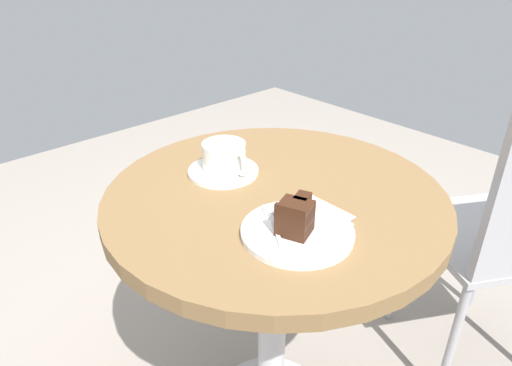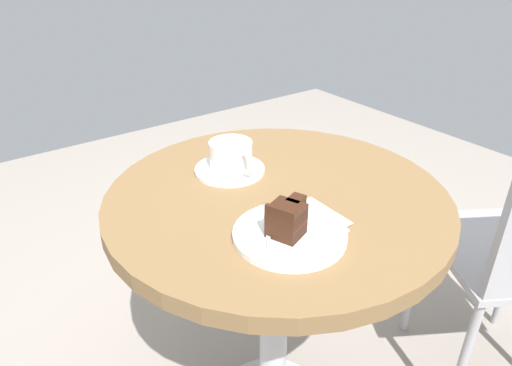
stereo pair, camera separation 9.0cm
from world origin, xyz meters
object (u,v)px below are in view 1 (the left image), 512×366
at_px(cake_plate, 297,232).
at_px(fork, 272,220).
at_px(napkin, 308,218).
at_px(coffee_cup, 225,156).
at_px(teaspoon, 242,166).
at_px(saucer, 223,171).
at_px(cake_slice, 296,217).

height_order(cake_plate, fork, fork).
height_order(cake_plate, napkin, cake_plate).
height_order(coffee_cup, fork, coffee_cup).
xyz_separation_m(coffee_cup, napkin, (0.26, -0.01, -0.04)).
height_order(teaspoon, napkin, teaspoon).
xyz_separation_m(saucer, coffee_cup, (0.00, 0.01, 0.04)).
relative_size(coffee_cup, napkin, 0.88).
xyz_separation_m(coffee_cup, teaspoon, (0.02, 0.03, -0.03)).
bearing_deg(teaspoon, coffee_cup, -120.85).
bearing_deg(teaspoon, cake_slice, -21.54).
bearing_deg(coffee_cup, cake_slice, -13.55).
bearing_deg(cake_plate, cake_slice, -83.84).
bearing_deg(napkin, cake_slice, -69.67).
distance_m(teaspoon, cake_plate, 0.27).
bearing_deg(cake_slice, saucer, 167.49).
relative_size(teaspoon, napkin, 0.64).
relative_size(saucer, fork, 1.31).
height_order(saucer, napkin, saucer).
bearing_deg(cake_plate, saucer, 168.77).
bearing_deg(saucer, cake_slice, -12.51).
bearing_deg(cake_plate, coffee_cup, 167.72).
distance_m(saucer, coffee_cup, 0.04).
distance_m(saucer, cake_plate, 0.28).
bearing_deg(cake_slice, fork, -171.52).
xyz_separation_m(cake_plate, napkin, (-0.02, 0.05, -0.00)).
relative_size(saucer, teaspoon, 1.68).
bearing_deg(cake_plate, teaspoon, 159.79).
distance_m(coffee_cup, cake_slice, 0.29).
distance_m(saucer, cake_slice, 0.29).
distance_m(teaspoon, fork, 0.23).
distance_m(coffee_cup, fork, 0.24).
bearing_deg(saucer, teaspoon, 62.53).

